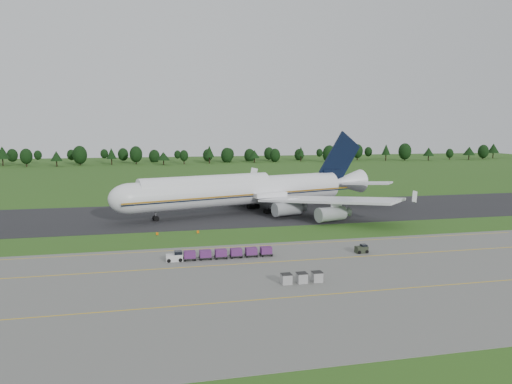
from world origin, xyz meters
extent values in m
plane|color=#295118|center=(0.00, 0.00, 0.00)|extent=(600.00, 600.00, 0.00)
cube|color=#62625E|center=(0.00, -34.00, 0.03)|extent=(300.00, 52.00, 0.06)
cube|color=black|center=(0.00, 28.00, 0.04)|extent=(300.00, 40.00, 0.08)
cube|color=#E5B30D|center=(0.00, -22.00, 0.07)|extent=(300.00, 0.25, 0.01)
cube|color=#E5B30D|center=(0.00, -40.00, 0.07)|extent=(300.00, 0.20, 0.01)
cube|color=#E5B30D|center=(0.00, -10.00, 0.07)|extent=(120.00, 0.20, 0.01)
cylinder|color=black|center=(-101.33, 227.08, 2.14)|extent=(0.70, 0.70, 4.28)
cone|color=black|center=(-101.33, 227.08, 8.08)|extent=(8.26, 8.26, 7.61)
cylinder|color=black|center=(-85.69, 216.28, 2.03)|extent=(0.70, 0.70, 4.05)
sphere|color=black|center=(-85.69, 216.28, 6.19)|extent=(7.12, 7.12, 7.12)
cylinder|color=black|center=(-68.39, 213.32, 1.68)|extent=(0.70, 0.70, 3.36)
cone|color=black|center=(-68.39, 213.32, 6.35)|extent=(6.84, 6.84, 5.98)
cylinder|color=black|center=(-55.99, 221.26, 2.09)|extent=(0.70, 0.70, 4.18)
sphere|color=black|center=(-55.99, 221.26, 6.39)|extent=(8.73, 8.73, 8.73)
cylinder|color=black|center=(-37.13, 220.19, 1.90)|extent=(0.70, 0.70, 3.80)
cone|color=black|center=(-37.13, 220.19, 7.18)|extent=(6.19, 6.19, 6.76)
cylinder|color=black|center=(-22.27, 223.09, 2.07)|extent=(0.70, 0.70, 4.14)
sphere|color=black|center=(-22.27, 223.09, 6.32)|extent=(7.98, 7.98, 7.98)
cylinder|color=black|center=(-5.53, 213.32, 1.46)|extent=(0.70, 0.70, 2.91)
cone|color=black|center=(-5.53, 213.32, 5.50)|extent=(8.09, 8.09, 5.17)
cylinder|color=black|center=(7.36, 215.08, 1.80)|extent=(0.70, 0.70, 3.60)
sphere|color=black|center=(7.36, 215.08, 5.51)|extent=(5.48, 5.48, 5.48)
cylinder|color=black|center=(23.99, 218.47, 2.07)|extent=(0.70, 0.70, 4.15)
cone|color=black|center=(23.99, 218.47, 7.83)|extent=(6.41, 6.41, 7.37)
cylinder|color=black|center=(36.90, 227.05, 1.52)|extent=(0.70, 0.70, 3.03)
sphere|color=black|center=(36.90, 227.05, 4.63)|extent=(7.98, 7.98, 7.98)
cylinder|color=black|center=(54.19, 219.96, 1.51)|extent=(0.70, 0.70, 3.01)
cone|color=black|center=(54.19, 219.96, 5.69)|extent=(7.24, 7.24, 5.36)
cylinder|color=black|center=(69.38, 223.79, 1.47)|extent=(0.70, 0.70, 2.94)
sphere|color=black|center=(69.38, 223.79, 4.49)|extent=(7.10, 7.10, 7.10)
cylinder|color=black|center=(88.28, 225.40, 1.83)|extent=(0.70, 0.70, 3.66)
cone|color=black|center=(88.28, 225.40, 6.92)|extent=(5.17, 5.17, 6.51)
cylinder|color=black|center=(104.22, 212.91, 1.82)|extent=(0.70, 0.70, 3.64)
sphere|color=black|center=(104.22, 212.91, 5.56)|extent=(9.00, 9.00, 9.00)
cylinder|color=black|center=(118.77, 221.47, 1.80)|extent=(0.70, 0.70, 3.61)
cone|color=black|center=(118.77, 221.47, 6.82)|extent=(7.47, 7.47, 6.42)
cylinder|color=black|center=(131.27, 227.62, 2.13)|extent=(0.70, 0.70, 4.25)
sphere|color=black|center=(131.27, 227.62, 6.50)|extent=(7.70, 7.70, 7.70)
cylinder|color=black|center=(148.88, 218.73, 2.09)|extent=(0.70, 0.70, 4.17)
cone|color=black|center=(148.88, 218.73, 7.88)|extent=(6.08, 6.08, 7.41)
cylinder|color=black|center=(163.40, 218.58, 2.09)|extent=(0.70, 0.70, 4.17)
sphere|color=black|center=(163.40, 218.58, 6.37)|extent=(8.95, 8.95, 8.95)
cylinder|color=black|center=(179.18, 213.74, 1.67)|extent=(0.70, 0.70, 3.34)
cone|color=black|center=(179.18, 213.74, 6.32)|extent=(7.56, 7.56, 5.95)
cylinder|color=black|center=(199.62, 219.00, 1.50)|extent=(0.70, 0.70, 3.01)
sphere|color=black|center=(199.62, 219.00, 4.60)|extent=(5.21, 5.21, 5.21)
cylinder|color=black|center=(212.49, 214.69, 1.70)|extent=(0.70, 0.70, 3.41)
cone|color=black|center=(212.49, 214.69, 6.43)|extent=(8.63, 8.63, 6.06)
cylinder|color=black|center=(227.83, 219.43, 1.84)|extent=(0.70, 0.70, 3.67)
sphere|color=black|center=(227.83, 219.43, 5.61)|extent=(7.71, 7.71, 7.71)
cylinder|color=black|center=(242.83, 227.70, 2.01)|extent=(0.70, 0.70, 4.02)
cone|color=black|center=(242.83, 227.70, 7.59)|extent=(8.38, 8.38, 7.14)
cylinder|color=white|center=(7.30, 28.30, 6.07)|extent=(60.34, 24.47, 7.54)
cylinder|color=white|center=(-2.74, 25.33, 7.85)|extent=(35.79, 15.75, 5.88)
sphere|color=white|center=(-21.80, 19.68, 6.07)|extent=(7.54, 7.54, 7.54)
cone|color=white|center=(41.92, 38.56, 6.59)|extent=(13.07, 10.13, 7.16)
cube|color=#BF801C|center=(8.37, 24.67, 5.44)|extent=(64.24, 19.09, 0.37)
cube|color=white|center=(26.47, 13.14, 5.13)|extent=(31.76, 33.30, 0.58)
cube|color=white|center=(15.12, 51.47, 5.13)|extent=(16.19, 36.82, 0.58)
cylinder|color=gray|center=(17.01, 17.43, 2.51)|extent=(7.98, 5.29, 3.35)
cylinder|color=gray|center=(25.12, 7.82, 2.51)|extent=(7.98, 5.29, 3.35)
cylinder|color=gray|center=(9.52, 42.71, 2.51)|extent=(7.98, 5.29, 3.35)
cylinder|color=gray|center=(11.08, 55.18, 2.51)|extent=(7.98, 5.29, 3.35)
cube|color=black|center=(39.42, 37.82, 13.64)|extent=(14.80, 4.89, 16.80)
cube|color=white|center=(45.65, 31.48, 6.91)|extent=(14.00, 13.33, 0.47)
cube|color=white|center=(41.19, 46.53, 6.91)|extent=(9.18, 14.65, 0.47)
cylinder|color=slate|center=(-15.78, 21.46, 1.15)|extent=(0.38, 0.38, 2.30)
cylinder|color=black|center=(-15.78, 21.46, 0.68)|extent=(1.57, 1.29, 1.36)
cylinder|color=slate|center=(14.66, 25.57, 1.15)|extent=(0.38, 0.38, 2.30)
cylinder|color=black|center=(14.66, 25.57, 0.68)|extent=(1.57, 1.29, 1.36)
cylinder|color=slate|center=(11.98, 34.60, 1.15)|extent=(0.38, 0.38, 2.30)
cylinder|color=black|center=(11.98, 34.60, 0.68)|extent=(1.57, 1.29, 1.36)
cube|color=silver|center=(-13.74, -17.70, 0.66)|extent=(2.86, 1.54, 1.21)
cylinder|color=black|center=(-14.73, -18.47, 0.39)|extent=(0.66, 0.24, 0.66)
cube|color=black|center=(-11.10, -17.70, 0.44)|extent=(2.20, 1.65, 0.13)
cube|color=#4F1F59|center=(-11.10, -17.70, 1.10)|extent=(1.98, 1.54, 1.21)
cylinder|color=black|center=(-11.98, -18.47, 0.25)|extent=(0.37, 0.16, 0.37)
cube|color=black|center=(-8.35, -17.70, 0.44)|extent=(2.20, 1.65, 0.13)
cube|color=#4F1F59|center=(-8.35, -17.70, 1.10)|extent=(1.98, 1.54, 1.21)
cylinder|color=black|center=(-9.23, -18.47, 0.25)|extent=(0.37, 0.16, 0.37)
cube|color=black|center=(-5.60, -17.70, 0.44)|extent=(2.20, 1.65, 0.13)
cube|color=#4F1F59|center=(-5.60, -17.70, 1.10)|extent=(1.98, 1.54, 1.21)
cylinder|color=black|center=(-6.48, -18.47, 0.25)|extent=(0.37, 0.16, 0.37)
cube|color=black|center=(-2.85, -17.70, 0.44)|extent=(2.20, 1.65, 0.13)
cube|color=#4F1F59|center=(-2.85, -17.70, 1.10)|extent=(1.98, 1.54, 1.21)
cylinder|color=black|center=(-3.73, -18.47, 0.25)|extent=(0.37, 0.16, 0.37)
cube|color=black|center=(-0.10, -17.70, 0.44)|extent=(2.20, 1.65, 0.13)
cube|color=#4F1F59|center=(-0.10, -17.70, 1.10)|extent=(1.98, 1.54, 1.21)
cylinder|color=black|center=(-0.98, -18.47, 0.25)|extent=(0.37, 0.16, 0.37)
cube|color=black|center=(2.65, -17.70, 0.44)|extent=(2.20, 1.65, 0.13)
cube|color=#4F1F59|center=(2.65, -17.70, 1.10)|extent=(1.98, 1.54, 1.21)
cylinder|color=black|center=(1.77, -18.47, 0.25)|extent=(0.37, 0.16, 0.37)
cylinder|color=black|center=(-13.74, -17.70, 0.39)|extent=(0.66, 0.24, 0.66)
cube|color=#272D20|center=(20.38, -19.56, 0.68)|extent=(2.34, 1.52, 1.23)
cylinder|color=black|center=(19.60, -20.23, 0.37)|extent=(0.63, 0.22, 0.63)
cylinder|color=black|center=(21.17, -18.89, 0.37)|extent=(0.63, 0.22, 0.63)
cube|color=#979797|center=(1.62, -34.24, 0.79)|extent=(1.46, 1.46, 1.46)
cube|color=black|center=(1.62, -34.24, 1.55)|extent=(1.55, 1.55, 0.07)
cube|color=#979797|center=(4.02, -34.24, 0.79)|extent=(1.46, 1.46, 1.46)
cube|color=black|center=(4.02, -34.24, 1.55)|extent=(1.55, 1.55, 0.07)
cube|color=#979797|center=(6.42, -34.24, 0.79)|extent=(1.46, 1.46, 1.46)
cube|color=black|center=(6.42, -34.24, 1.55)|extent=(1.55, 1.55, 0.07)
cube|color=#E15E07|center=(-15.98, 4.74, 0.30)|extent=(0.50, 0.12, 0.60)
cube|color=black|center=(-15.98, 4.74, 0.02)|extent=(0.30, 0.30, 0.04)
cube|color=#E15E07|center=(-7.17, 4.74, 0.30)|extent=(0.50, 0.12, 0.60)
cube|color=black|center=(-7.17, 4.74, 0.02)|extent=(0.30, 0.30, 0.04)
camera|label=1|loc=(-18.76, -102.93, 23.04)|focal=35.00mm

